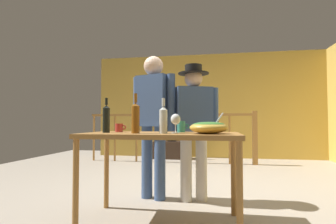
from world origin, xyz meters
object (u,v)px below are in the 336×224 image
(flat_screen_tv, at_px, (172,130))
(wine_bottle_dark, at_px, (106,118))
(wine_bottle_clear, at_px, (163,119))
(person_standing_right, at_px, (194,120))
(serving_table, at_px, (161,142))
(wine_bottle_amber, at_px, (136,117))
(stair_railing, at_px, (193,131))
(tv_console, at_px, (172,150))
(wine_glass, at_px, (176,120))
(person_standing_left, at_px, (153,114))
(mug_red, at_px, (119,128))
(salad_bowl, at_px, (209,127))
(mug_teal, at_px, (181,127))
(framed_picture, at_px, (167,96))

(flat_screen_tv, xyz_separation_m, wine_bottle_dark, (0.04, -4.09, 0.22))
(wine_bottle_clear, height_order, person_standing_right, person_standing_right)
(serving_table, height_order, wine_bottle_dark, wine_bottle_dark)
(wine_bottle_amber, bearing_deg, flat_screen_tv, 94.73)
(stair_railing, relative_size, wine_bottle_dark, 11.58)
(wine_bottle_amber, height_order, person_standing_right, person_standing_right)
(wine_bottle_clear, relative_size, wine_bottle_dark, 0.95)
(tv_console, relative_size, wine_bottle_amber, 2.59)
(wine_bottle_clear, distance_m, wine_bottle_amber, 0.25)
(wine_bottle_dark, xyz_separation_m, person_standing_right, (0.75, 0.74, -0.01))
(serving_table, distance_m, wine_glass, 0.24)
(wine_bottle_clear, height_order, wine_bottle_dark, wine_bottle_dark)
(tv_console, relative_size, person_standing_left, 0.54)
(flat_screen_tv, relative_size, person_standing_left, 0.42)
(stair_railing, relative_size, mug_red, 33.62)
(stair_railing, relative_size, wine_bottle_clear, 12.21)
(wine_bottle_amber, bearing_deg, salad_bowl, 3.10)
(tv_console, height_order, person_standing_left, person_standing_left)
(person_standing_right, bearing_deg, serving_table, 52.17)
(serving_table, xyz_separation_m, mug_teal, (0.16, 0.17, 0.14))
(tv_console, height_order, person_standing_right, person_standing_right)
(stair_railing, height_order, mug_red, stair_railing)
(mug_red, bearing_deg, serving_table, -20.04)
(wine_bottle_dark, bearing_deg, serving_table, 3.58)
(serving_table, xyz_separation_m, person_standing_right, (0.24, 0.71, 0.20))
(wine_bottle_dark, distance_m, person_standing_right, 1.06)
(salad_bowl, xyz_separation_m, person_standing_left, (-0.66, 0.80, 0.14))
(wine_glass, distance_m, person_standing_right, 0.75)
(wine_bottle_dark, xyz_separation_m, wine_bottle_amber, (0.31, -0.09, 0.01))
(wine_bottle_amber, bearing_deg, tv_console, 94.70)
(serving_table, relative_size, wine_bottle_clear, 4.54)
(wine_bottle_amber, xyz_separation_m, person_standing_right, (0.44, 0.83, -0.02))
(salad_bowl, height_order, mug_teal, salad_bowl)
(tv_console, bearing_deg, wine_bottle_dark, -89.46)
(tv_console, xyz_separation_m, mug_teal, (0.71, -3.93, 0.64))
(serving_table, xyz_separation_m, person_standing_left, (-0.24, 0.71, 0.28))
(flat_screen_tv, bearing_deg, person_standing_right, -76.78)
(serving_table, relative_size, mug_teal, 12.22)
(wine_bottle_clear, xyz_separation_m, mug_teal, (0.12, 0.28, -0.07))
(wine_glass, bearing_deg, wine_bottle_amber, -165.43)
(tv_console, xyz_separation_m, wine_bottle_amber, (0.35, -4.22, 0.73))
(wine_bottle_amber, bearing_deg, wine_glass, 14.57)
(flat_screen_tv, bearing_deg, tv_console, 90.00)
(wine_bottle_dark, bearing_deg, mug_red, 75.31)
(framed_picture, distance_m, mug_red, 4.29)
(wine_bottle_amber, relative_size, person_standing_right, 0.22)
(person_standing_left, xyz_separation_m, person_standing_right, (0.47, 0.00, -0.08))
(stair_railing, height_order, mug_teal, stair_railing)
(wine_bottle_clear, bearing_deg, tv_console, 98.00)
(wine_bottle_amber, distance_m, mug_red, 0.40)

